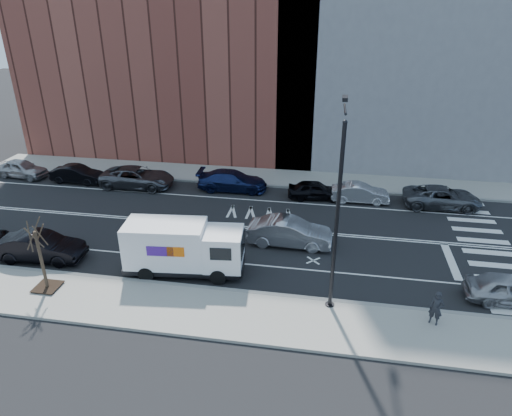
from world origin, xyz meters
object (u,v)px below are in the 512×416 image
(near_parked_front, at_px, (511,289))
(pedestrian, at_px, (436,308))
(fedex_van, at_px, (183,247))
(far_parked_b, at_px, (77,174))
(far_parked_a, at_px, (22,169))
(driving_sedan, at_px, (290,232))

(near_parked_front, distance_m, pedestrian, 4.64)
(fedex_van, bearing_deg, far_parked_b, 132.56)
(far_parked_b, bearing_deg, far_parked_a, 87.93)
(pedestrian, bearing_deg, far_parked_a, 178.71)
(fedex_van, bearing_deg, pedestrian, -16.52)
(fedex_van, relative_size, near_parked_front, 1.52)
(far_parked_a, distance_m, near_parked_front, 35.41)
(driving_sedan, relative_size, pedestrian, 3.03)
(far_parked_a, xyz_separation_m, far_parked_b, (5.03, -0.30, -0.04))
(driving_sedan, height_order, pedestrian, pedestrian)
(far_parked_b, distance_m, driving_sedan, 18.91)
(far_parked_a, xyz_separation_m, near_parked_front, (33.61, -11.17, -0.00))
(far_parked_b, height_order, near_parked_front, near_parked_front)
(near_parked_front, height_order, pedestrian, pedestrian)
(far_parked_a, height_order, driving_sedan, driving_sedan)
(fedex_van, height_order, pedestrian, fedex_van)
(far_parked_b, height_order, driving_sedan, driving_sedan)
(fedex_van, xyz_separation_m, pedestrian, (12.35, -2.36, -0.53))
(far_parked_a, bearing_deg, near_parked_front, -101.09)
(fedex_van, distance_m, far_parked_b, 16.52)
(driving_sedan, distance_m, pedestrian, 9.49)
(far_parked_b, bearing_deg, pedestrian, -117.05)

